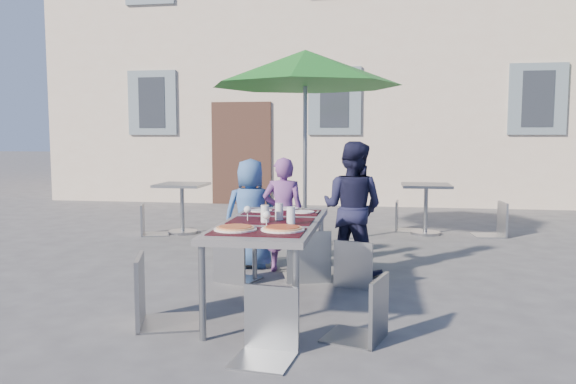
% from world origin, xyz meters
% --- Properties ---
extents(ground, '(90.00, 90.00, 0.00)m').
position_xyz_m(ground, '(0.00, 0.00, 0.00)').
color(ground, '#464749').
rests_on(ground, ground).
extents(building, '(13.60, 8.20, 11.10)m').
position_xyz_m(building, '(-0.00, 11.50, 4.85)').
color(building, '#C0AF9B').
rests_on(building, ground).
extents(dining_table, '(0.80, 1.85, 0.76)m').
position_xyz_m(dining_table, '(0.02, 0.32, 0.70)').
color(dining_table, '#414146').
rests_on(dining_table, ground).
extents(pizza_near_left, '(0.33, 0.33, 0.03)m').
position_xyz_m(pizza_near_left, '(-0.16, -0.19, 0.77)').
color(pizza_near_left, white).
rests_on(pizza_near_left, dining_table).
extents(pizza_near_right, '(0.34, 0.34, 0.03)m').
position_xyz_m(pizza_near_right, '(0.20, -0.15, 0.77)').
color(pizza_near_right, white).
rests_on(pizza_near_right, dining_table).
extents(glassware, '(0.46, 0.45, 0.15)m').
position_xyz_m(glassware, '(0.07, 0.23, 0.83)').
color(glassware, silver).
rests_on(glassware, dining_table).
extents(place_settings, '(0.67, 0.45, 0.01)m').
position_xyz_m(place_settings, '(0.03, 0.97, 0.76)').
color(place_settings, white).
rests_on(place_settings, dining_table).
extents(child_0, '(0.68, 0.54, 1.23)m').
position_xyz_m(child_0, '(-0.48, 1.72, 0.61)').
color(child_0, '#375D98').
rests_on(child_0, ground).
extents(child_1, '(0.47, 0.32, 1.25)m').
position_xyz_m(child_1, '(-0.09, 1.62, 0.62)').
color(child_1, '#6A3C7B').
rests_on(child_1, ground).
extents(child_2, '(0.78, 0.61, 1.42)m').
position_xyz_m(child_2, '(0.65, 1.63, 0.71)').
color(child_2, '#171833').
rests_on(child_2, ground).
extents(chair_0, '(0.47, 0.47, 0.84)m').
position_xyz_m(chair_0, '(-0.51, 1.08, 0.48)').
color(chair_0, gray).
rests_on(chair_0, ground).
extents(chair_1, '(0.55, 0.55, 1.01)m').
position_xyz_m(chair_1, '(0.22, 1.25, 0.59)').
color(chair_1, '#8E9599').
rests_on(chair_1, ground).
extents(chair_2, '(0.49, 0.49, 0.88)m').
position_xyz_m(chair_2, '(0.72, 1.11, 0.51)').
color(chair_2, '#8F949A').
rests_on(chair_2, ground).
extents(chair_3, '(0.59, 0.58, 1.05)m').
position_xyz_m(chair_3, '(-0.79, -0.27, 0.62)').
color(chair_3, gray).
rests_on(chair_3, ground).
extents(chair_4, '(0.50, 0.50, 0.90)m').
position_xyz_m(chair_4, '(0.85, -0.35, 0.52)').
color(chair_4, gray).
rests_on(chair_4, ground).
extents(chair_5, '(0.43, 0.43, 0.87)m').
position_xyz_m(chair_5, '(0.20, -0.75, 0.51)').
color(chair_5, '#8E9399').
rests_on(chair_5, ground).
extents(patio_umbrella, '(2.52, 2.52, 2.60)m').
position_xyz_m(patio_umbrella, '(-0.04, 3.08, 2.34)').
color(patio_umbrella, '#94969B').
rests_on(patio_umbrella, ground).
extents(cafe_table_0, '(0.71, 0.71, 0.76)m').
position_xyz_m(cafe_table_0, '(-2.00, 3.74, 0.52)').
color(cafe_table_0, '#94969B').
rests_on(cafe_table_0, ground).
extents(bg_chair_l_0, '(0.50, 0.50, 0.89)m').
position_xyz_m(bg_chair_l_0, '(-2.45, 3.53, 0.52)').
color(bg_chair_l_0, gray).
rests_on(bg_chair_l_0, ground).
extents(bg_chair_r_0, '(0.54, 0.53, 1.01)m').
position_xyz_m(bg_chair_r_0, '(-1.22, 3.71, 0.60)').
color(bg_chair_r_0, '#90979B').
rests_on(bg_chair_r_0, ground).
extents(cafe_table_1, '(0.71, 0.71, 0.76)m').
position_xyz_m(cafe_table_1, '(1.63, 4.23, 0.52)').
color(cafe_table_1, '#94969B').
rests_on(cafe_table_1, ground).
extents(bg_chair_l_1, '(0.42, 0.42, 0.88)m').
position_xyz_m(bg_chair_l_1, '(1.31, 4.52, 0.51)').
color(bg_chair_l_1, gray).
rests_on(bg_chair_l_1, ground).
extents(bg_chair_r_1, '(0.47, 0.46, 0.96)m').
position_xyz_m(bg_chair_r_1, '(2.64, 4.24, 0.56)').
color(bg_chair_r_1, '#91969C').
rests_on(bg_chair_r_1, ground).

